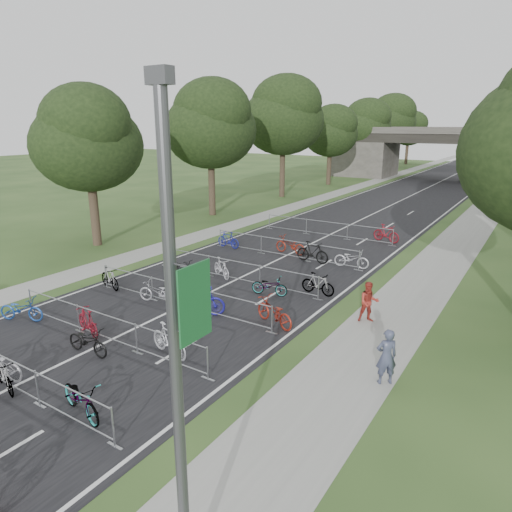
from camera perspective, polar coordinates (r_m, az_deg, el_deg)
The scene contains 40 objects.
road at distance 54.37m, azimuth 19.34°, elevation 7.39°, with size 11.00×140.00×0.01m, color black.
sidewalk_right at distance 53.11m, azimuth 27.75°, elevation 6.25°, with size 3.00×140.00×0.01m, color gray.
sidewalk_left at distance 56.57m, azimuth 11.91°, elevation 8.26°, with size 2.00×140.00×0.01m, color gray.
lane_markings at distance 54.38m, azimuth 19.33°, elevation 7.38°, with size 0.12×140.00×0.00m, color silver.
overpass_bridge at distance 68.64m, azimuth 22.74°, elevation 11.69°, with size 31.00×8.00×7.05m.
lamppost at distance 6.88m, azimuth -9.89°, elevation -12.26°, with size 0.61×0.65×8.21m.
tree_left_0 at distance 30.13m, azimuth -20.32°, elevation 13.29°, with size 6.72×6.72×10.25m.
tree_left_1 at distance 38.60m, azimuth -5.69°, elevation 15.83°, with size 7.56×7.56×11.53m.
tree_left_2 at distance 48.60m, azimuth 3.48°, elevation 16.91°, with size 8.40×8.40×12.81m.
tree_left_3 at distance 59.34m, azimuth 9.36°, elevation 15.04°, with size 6.72×6.72×10.25m.
tree_left_4 at distance 70.48m, azimuth 13.48°, elevation 15.64°, with size 7.56×7.56×11.53m.
tree_left_5 at distance 81.87m, azimuth 16.48°, elevation 16.03°, with size 8.40×8.40×12.81m.
tree_left_6 at distance 93.42m, azimuth 18.61°, elevation 14.80°, with size 6.72×6.72×10.25m.
barrier_row_1 at distance 15.54m, azimuth -28.74°, elevation -12.67°, with size 9.70×0.08×1.10m.
barrier_row_2 at distance 17.24m, azimuth -18.24°, elevation -8.54°, with size 9.70×0.08×1.10m.
barrier_row_3 at distance 19.61m, azimuth -9.66°, elevation -4.87°, with size 9.70×0.08×1.10m.
barrier_row_4 at distance 22.53m, azimuth -2.83°, elevation -1.84°, with size 9.70×0.08×1.10m.
barrier_row_5 at distance 26.58m, azimuth 3.45°, elevation 0.97°, with size 9.70×0.08×1.10m.
barrier_row_6 at distance 31.79m, azimuth 8.79°, elevation 3.36°, with size 9.70×0.08×1.10m.
bike_6 at distance 15.55m, azimuth -29.03°, elevation -12.86°, with size 0.47×1.67×1.00m, color #979A9F.
bike_7 at distance 13.49m, azimuth -21.03°, elevation -16.31°, with size 0.68×1.96×1.03m, color #979A9F.
bike_8 at distance 20.34m, azimuth -27.28°, elevation -5.95°, with size 0.64×1.84×0.96m, color #1B4498.
bike_9 at distance 18.04m, azimuth -20.28°, elevation -7.73°, with size 0.48×1.72×1.03m, color maroon.
bike_10 at distance 16.62m, azimuth -20.30°, elevation -9.96°, with size 0.63×1.82×0.95m, color black.
bike_11 at distance 15.76m, azimuth -10.83°, elevation -10.33°, with size 0.53×1.87×1.12m, color #B8B9C0.
bike_12 at distance 22.59m, azimuth -17.82°, elevation -2.65°, with size 0.49×1.73×1.04m, color #979A9F.
bike_13 at distance 20.31m, azimuth -12.19°, elevation -4.45°, with size 0.64×1.84×0.97m, color #A5A5AD.
bike_14 at distance 18.67m, azimuth -7.03°, elevation -5.63°, with size 0.58×2.06×1.24m, color #1E1A92.
bike_15 at distance 17.71m, azimuth 2.27°, elevation -7.04°, with size 0.71×2.03×1.07m, color maroon.
bike_16 at distance 23.50m, azimuth -9.19°, elevation -1.49°, with size 0.61×1.74×0.92m, color black.
bike_17 at distance 23.12m, azimuth -4.34°, elevation -1.52°, with size 0.47×1.66×1.00m, color #BAB9C2.
bike_18 at distance 20.73m, azimuth 1.70°, elevation -3.75°, with size 0.59×1.70×0.89m, color #979A9F.
bike_19 at distance 20.97m, azimuth 7.74°, elevation -3.50°, with size 0.47×1.68×1.01m, color #979A9F.
bike_20 at distance 28.65m, azimuth -3.49°, elevation 2.03°, with size 0.48×1.71×1.03m, color navy.
bike_21 at distance 27.31m, azimuth 4.30°, elevation 1.36°, with size 0.72×2.06×1.08m, color maroon.
bike_22 at distance 25.69m, azimuth 7.07°, elevation 0.46°, with size 0.56×1.99×1.20m, color black.
bike_23 at distance 25.17m, azimuth 11.86°, elevation -0.34°, with size 0.66×1.90×1.00m, color #B6B5BE.
bike_27 at distance 31.19m, azimuth 15.97°, elevation 2.73°, with size 0.54×1.92×1.15m, color maroon.
pedestrian_a at distance 14.37m, azimuth 15.98°, elevation -12.02°, with size 0.64×0.42×1.76m, color #383D55.
pedestrian_b at distance 18.44m, azimuth 13.92°, elevation -5.64°, with size 0.79×0.62×1.63m, color maroon.
Camera 1 is at (12.52, -2.37, 7.54)m, focal length 32.00 mm.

